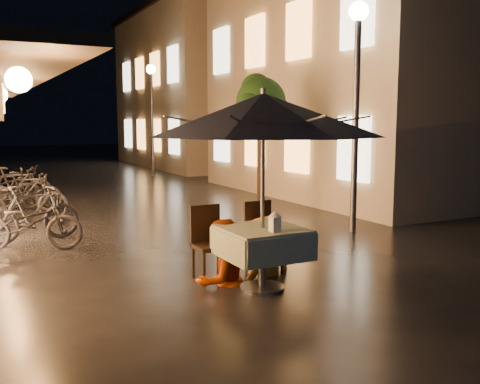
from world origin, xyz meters
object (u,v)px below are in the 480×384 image
streetlamp_near (357,75)px  patio_umbrella (263,115)px  person_orange (221,221)px  bicycle_0 (28,223)px  person_yellow (265,218)px  cafe_table (262,243)px  table_lantern (275,220)px

streetlamp_near → patio_umbrella: streetlamp_near is taller
person_orange → bicycle_0: person_orange is taller
person_yellow → person_orange: bearing=-10.2°
person_orange → person_yellow: bearing=170.7°
streetlamp_near → cafe_table: size_ratio=4.27×
table_lantern → bicycle_0: bearing=121.8°
streetlamp_near → cafe_table: bearing=-145.2°
cafe_table → patio_umbrella: bearing=90.0°
person_yellow → bicycle_0: 3.99m
cafe_table → person_yellow: (0.37, 0.58, 0.18)m
cafe_table → bicycle_0: bearing=123.9°
patio_umbrella → table_lantern: (0.00, -0.29, -1.23)m
streetlamp_near → bicycle_0: bearing=167.9°
bicycle_0 → cafe_table: bearing=-126.8°
table_lantern → person_yellow: (0.37, 0.88, -0.15)m
cafe_table → table_lantern: size_ratio=3.96×
table_lantern → person_yellow: person_yellow is taller
table_lantern → cafe_table: bearing=90.0°
cafe_table → person_yellow: 0.72m
table_lantern → person_yellow: size_ratio=0.16×
person_yellow → bicycle_0: size_ratio=0.90×
table_lantern → person_orange: bearing=112.1°
streetlamp_near → patio_umbrella: bearing=-145.2°
cafe_table → person_orange: 0.64m
person_orange → patio_umbrella: bearing=106.8°
person_yellow → table_lantern: bearing=50.2°
person_orange → person_yellow: size_ratio=1.05×
patio_umbrella → bicycle_0: size_ratio=1.68×
streetlamp_near → table_lantern: (-3.28, -2.58, -2.00)m
patio_umbrella → bicycle_0: patio_umbrella is taller
streetlamp_near → person_orange: 4.54m
bicycle_0 → person_yellow: bearing=-117.7°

